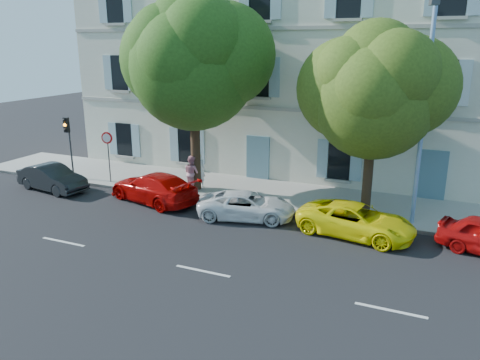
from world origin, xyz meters
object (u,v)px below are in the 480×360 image
at_px(pedestrian_b, 192,173).
at_px(car_red_coupe, 154,188).
at_px(tree_right, 374,98).
at_px(pedestrian_a, 199,170).
at_px(car_white_coupe, 247,206).
at_px(tree_left, 193,67).
at_px(road_sign, 108,146).
at_px(car_dark_sedan, 52,178).
at_px(traffic_light, 68,135).
at_px(street_lamp, 425,104).
at_px(car_yellow_supercar, 356,220).

bearing_deg(pedestrian_b, car_red_coupe, 88.98).
distance_m(car_red_coupe, tree_right, 10.72).
bearing_deg(pedestrian_b, pedestrian_a, -75.58).
distance_m(car_white_coupe, tree_left, 7.21).
distance_m(car_white_coupe, road_sign, 8.91).
height_order(car_dark_sedan, traffic_light, traffic_light).
bearing_deg(pedestrian_b, tree_left, -93.82).
bearing_deg(street_lamp, pedestrian_a, 173.90).
xyz_separation_m(car_white_coupe, road_sign, (-8.61, 1.73, 1.52)).
distance_m(car_yellow_supercar, pedestrian_b, 8.87).
height_order(car_red_coupe, tree_left, tree_left).
distance_m(car_dark_sedan, tree_left, 9.25).
distance_m(car_yellow_supercar, street_lamp, 5.14).
bearing_deg(tree_right, road_sign, -177.96).
relative_size(tree_left, pedestrian_a, 5.14).
height_order(tree_right, street_lamp, street_lamp).
bearing_deg(car_yellow_supercar, tree_left, 82.23).
distance_m(car_red_coupe, pedestrian_b, 2.22).
bearing_deg(tree_right, car_white_coupe, -154.73).
bearing_deg(tree_right, pedestrian_b, 179.71).
height_order(car_white_coupe, pedestrian_b, pedestrian_b).
distance_m(car_red_coupe, car_yellow_supercar, 9.55).
bearing_deg(pedestrian_a, car_dark_sedan, -7.48).
bearing_deg(pedestrian_a, tree_right, 144.78).
xyz_separation_m(car_red_coupe, car_white_coupe, (4.90, -0.28, -0.12)).
bearing_deg(car_dark_sedan, road_sign, -37.89).
bearing_deg(pedestrian_a, car_red_coupe, 35.16).
relative_size(car_yellow_supercar, road_sign, 1.68).
distance_m(car_dark_sedan, car_white_coupe, 10.69).
xyz_separation_m(road_sign, pedestrian_b, (4.69, 0.52, -1.07)).
distance_m(car_dark_sedan, street_lamp, 17.96).
relative_size(car_white_coupe, car_yellow_supercar, 0.91).
height_order(car_dark_sedan, road_sign, road_sign).
height_order(car_dark_sedan, tree_left, tree_left).
xyz_separation_m(car_red_coupe, pedestrian_b, (0.98, 1.96, 0.33)).
relative_size(car_white_coupe, pedestrian_a, 2.27).
bearing_deg(tree_left, traffic_light, -172.08).
distance_m(road_sign, pedestrian_b, 4.84).
relative_size(tree_left, pedestrian_b, 5.32).
relative_size(car_red_coupe, pedestrian_a, 2.65).
distance_m(car_dark_sedan, tree_right, 16.19).
bearing_deg(car_dark_sedan, street_lamp, -75.14).
xyz_separation_m(tree_right, pedestrian_a, (-8.48, 0.58, -4.09)).
distance_m(road_sign, street_lamp, 15.52).
bearing_deg(pedestrian_b, road_sign, 31.90).
xyz_separation_m(car_white_coupe, pedestrian_a, (-3.81, 2.79, 0.49)).
bearing_deg(car_dark_sedan, tree_right, -72.40).
height_order(car_white_coupe, tree_right, tree_right).
bearing_deg(pedestrian_a, road_sign, -18.88).
bearing_deg(car_red_coupe, tree_right, 116.87).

